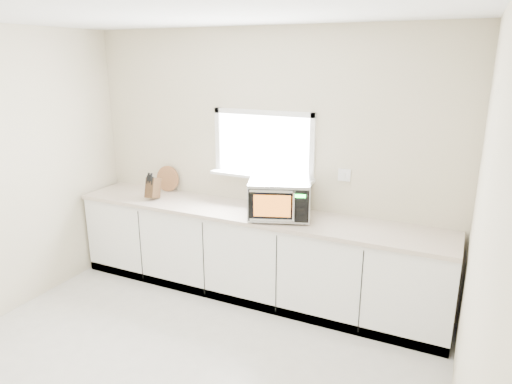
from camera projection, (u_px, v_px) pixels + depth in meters
The scene contains 7 objects.
back_wall at pixel (264, 162), 4.72m from camera, with size 4.00×0.17×2.70m.
cabinets at pixel (252, 255), 4.72m from camera, with size 3.92×0.60×0.88m, color white.
countertop at pixel (251, 213), 4.58m from camera, with size 3.92×0.64×0.04m, color beige.
microwave at pixel (280, 198), 4.34m from camera, with size 0.69×0.61×0.37m.
knife_block at pixel (153, 187), 4.94m from camera, with size 0.12×0.22×0.31m.
cutting_board at pixel (168, 179), 5.24m from camera, with size 0.29×0.29×0.02m, color #965D3A.
coffee_grinder at pixel (282, 201), 4.60m from camera, with size 0.12×0.12×0.20m.
Camera 1 is at (1.89, -2.21, 2.41)m, focal length 32.00 mm.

